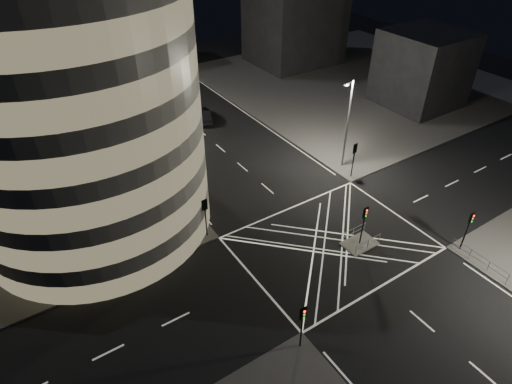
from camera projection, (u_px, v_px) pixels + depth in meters
ground at (331, 243)px, 37.98m from camera, size 120.00×120.00×0.00m
sidewalk_far_right at (356, 80)px, 69.10m from camera, size 42.00×42.00×0.15m
central_island at (359, 244)px, 37.81m from camera, size 3.00×2.00×0.15m
building_right_far at (295, 17)px, 72.15m from camera, size 14.00×12.00×15.00m
building_right_near at (422, 69)px, 59.11m from camera, size 10.00×10.00×10.00m
building_far_end at (84, 10)px, 70.28m from camera, size 18.00×8.00×18.00m
tree_a at (174, 185)px, 36.47m from camera, size 4.41×4.41×7.46m
tree_b at (148, 156)px, 40.63m from camera, size 4.32×4.32×7.26m
tree_c at (126, 132)px, 44.74m from camera, size 4.58×4.58×7.32m
tree_d at (107, 106)px, 48.45m from camera, size 4.88×4.88×8.12m
tree_e at (95, 100)px, 53.39m from camera, size 4.22×4.22×6.24m
traffic_signal_fl at (205, 211)px, 36.99m from camera, size 0.55×0.22×4.00m
traffic_signal_nl at (302, 320)px, 27.76m from camera, size 0.55×0.22×4.00m
traffic_signal_fr at (354, 154)px, 44.79m from camera, size 0.55×0.22×4.00m
traffic_signal_nr at (469, 224)px, 35.56m from camera, size 0.55×0.22×4.00m
traffic_signal_island at (364, 219)px, 36.14m from camera, size 0.55×0.22×4.00m
street_lamp_left_near at (170, 161)px, 38.69m from camera, size 1.25×0.25×10.00m
street_lamp_left_far at (108, 94)px, 50.90m from camera, size 1.25×0.25×10.00m
street_lamp_right_far at (347, 122)px, 45.02m from camera, size 1.25×0.25×10.00m
railing_island_south at (368, 244)px, 36.83m from camera, size 2.80×0.06×1.10m
railing_island_north at (353, 233)px, 38.05m from camera, size 2.80×0.06×1.10m
sedan at (203, 115)px, 57.11m from camera, size 2.92×5.09×1.59m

